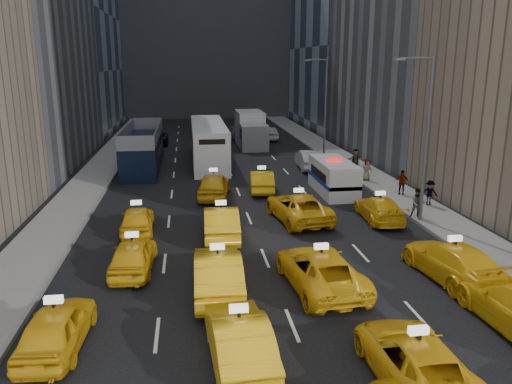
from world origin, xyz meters
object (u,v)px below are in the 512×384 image
nypd_van (333,177)px  box_truck (251,129)px  city_bus (208,143)px  double_decker (143,147)px

nypd_van → box_truck: size_ratio=0.73×
city_bus → double_decker: bearing=-157.4°
nypd_van → double_decker: bearing=148.9°
double_decker → box_truck: (10.28, 9.67, 0.04)m
nypd_van → city_bus: size_ratio=0.42×
nypd_van → box_truck: box_truck is taller
nypd_van → city_bus: 14.23m
nypd_van → double_decker: size_ratio=0.47×
nypd_van → double_decker: (-13.36, 10.29, 0.65)m
nypd_van → box_truck: bearing=105.3°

